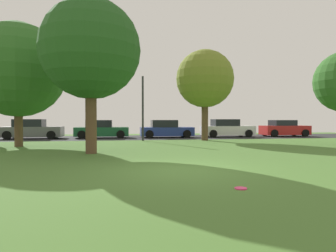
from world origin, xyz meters
name	(u,v)px	position (x,y,z in m)	size (l,w,h in m)	color
ground_plane	(181,170)	(0.00, 0.00, 0.00)	(44.00, 44.00, 0.00)	#47702D
road_strip	(142,137)	(0.00, 16.00, 0.00)	(44.00, 6.40, 0.01)	#28282B
birch_tree_lone	(205,79)	(4.20, 11.93, 4.36)	(4.09, 4.09, 6.43)	brown
oak_tree_left	(91,50)	(-3.02, 4.92, 4.56)	(4.38, 4.38, 6.78)	brown
oak_tree_center	(18,70)	(-7.29, 8.93, 4.21)	(5.18, 5.18, 6.81)	brown
frisbee_disc	(241,188)	(0.83, -2.48, 0.01)	(0.27, 0.27, 0.03)	#EA2D6B
parked_car_grey	(32,130)	(-8.50, 15.80, 0.69)	(4.44, 1.96, 1.51)	slate
parked_car_green	(101,130)	(-3.25, 15.90, 0.65)	(4.21, 1.94, 1.44)	#195633
parked_car_blue	(166,130)	(1.99, 15.76, 0.65)	(4.32, 2.06, 1.44)	#233893
parked_car_white	(227,129)	(7.25, 15.71, 0.68)	(4.40, 1.95, 1.51)	white
parked_car_red	(284,129)	(12.51, 15.65, 0.66)	(4.07, 1.92, 1.43)	#B21E1E
street_lamp_post	(143,109)	(-0.19, 12.20, 2.25)	(0.14, 0.14, 4.50)	#2D2D33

